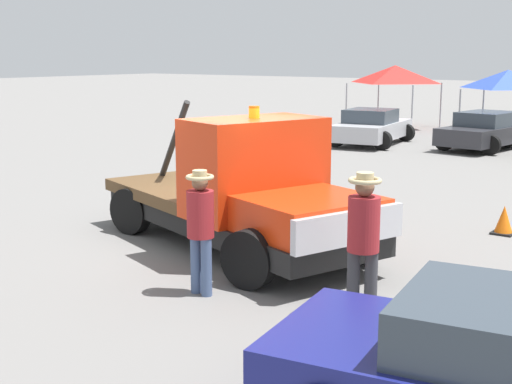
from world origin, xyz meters
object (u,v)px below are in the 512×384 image
Objects in this scene: person_near_truck at (363,233)px; parked_car_silver at (372,127)px; tow_truck at (245,196)px; traffic_cone at (504,221)px; person_at_hood at (200,222)px; canopy_tent_red at (395,74)px; parked_car_charcoal at (489,131)px; canopy_tent_blue at (508,79)px.

parked_car_silver is at bearing 4.67° from person_near_truck.
tow_truck is 5.10m from traffic_cone.
person_at_hood reaches higher than traffic_cone.
person_at_hood is (-2.28, -0.51, -0.07)m from person_near_truck.
person_at_hood is at bearing -111.80° from traffic_cone.
person_near_truck is at bearing -65.57° from canopy_tent_red.
person_near_truck reaches higher than parked_car_charcoal.
canopy_tent_blue reaches higher than person_near_truck.
tow_truck is 3.32× the size of person_near_truck.
person_at_hood reaches higher than parked_car_silver.
person_at_hood reaches higher than parked_car_charcoal.
person_at_hood is 6.53m from traffic_cone.
person_at_hood is 24.33m from canopy_tent_red.
traffic_cone is at bearing -150.69° from parked_car_silver.
person_at_hood is 0.40× the size of parked_car_silver.
parked_car_charcoal is at bearing -38.63° from canopy_tent_red.
person_near_truck is at bearing -77.28° from canopy_tent_blue.
person_near_truck is 0.39× the size of parked_car_charcoal.
person_near_truck reaches higher than traffic_cone.
canopy_tent_red is at bearing 59.51° from parked_car_charcoal.
parked_car_charcoal is 1.69× the size of canopy_tent_blue.
parked_car_silver is (-8.19, 16.31, -0.48)m from person_near_truck.
tow_truck is 1.28× the size of parked_car_charcoal.
person_at_hood is 0.61× the size of canopy_tent_blue.
tow_truck is at bearing -129.89° from traffic_cone.
parked_car_charcoal is 4.71m from canopy_tent_blue.
canopy_tent_blue is at bearing -9.29° from person_near_truck.
canopy_tent_red is at bearing 127.57° from tow_truck.
canopy_tent_red is 5.25m from canopy_tent_blue.
traffic_cone is (3.24, 3.87, -0.73)m from tow_truck.
traffic_cone is (4.34, -12.17, -0.39)m from parked_car_charcoal.
tow_truck reaches higher than person_at_hood.
canopy_tent_blue is 17.40m from traffic_cone.
parked_car_charcoal is at bearing -79.29° from parked_car_silver.
parked_car_silver is (-5.91, 16.82, -0.41)m from person_at_hood.
canopy_tent_blue is (-1.86, 20.38, 1.35)m from tow_truck.
canopy_tent_blue is (-2.69, 22.53, 1.28)m from person_at_hood.
person_at_hood is 22.72m from canopy_tent_blue.
parked_car_charcoal is (-4.22, 17.67, -0.48)m from person_near_truck.
canopy_tent_blue is at bearing -4.81° from canopy_tent_red.
parked_car_charcoal is 7.86m from canopy_tent_red.
canopy_tent_red is 5.97× the size of traffic_cone.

